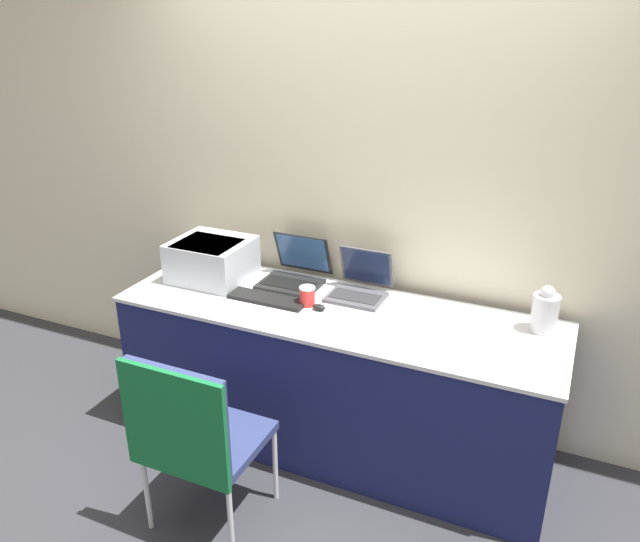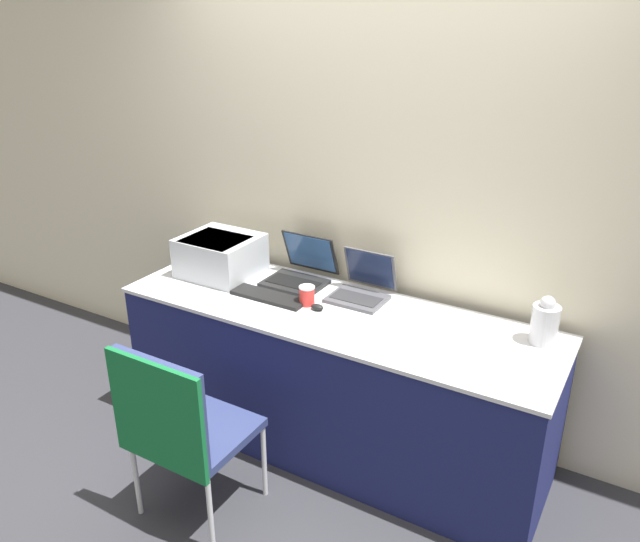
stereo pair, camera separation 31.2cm
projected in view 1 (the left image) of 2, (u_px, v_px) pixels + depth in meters
The scene contains 11 objects.
ground_plane at pixel (308, 478), 3.15m from camera, with size 14.00×14.00×0.00m, color #333338.
wall_back at pixel (368, 191), 3.29m from camera, with size 8.00×0.05×2.60m.
table at pixel (335, 377), 3.28m from camera, with size 2.24×0.70×0.80m.
printer at pixel (212, 258), 3.44m from camera, with size 0.41×0.37×0.22m.
laptop_left at pixel (295, 272), 3.42m from camera, with size 0.33×0.34×0.25m.
laptop_right at pixel (360, 286), 3.26m from camera, with size 0.29×0.30×0.23m.
external_keyboard at pixel (267, 299), 3.21m from camera, with size 0.42×0.12×0.02m.
coffee_cup at pixel (307, 296), 3.15m from camera, with size 0.08×0.08×0.10m.
mouse at pixel (319, 307), 3.11m from camera, with size 0.07×0.04×0.03m.
metal_pitcher at pixel (545, 311), 2.88m from camera, with size 0.12×0.12×0.23m.
chair at pixel (191, 431), 2.62m from camera, with size 0.50×0.46×0.90m.
Camera 1 is at (1.07, -2.25, 2.20)m, focal length 35.00 mm.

